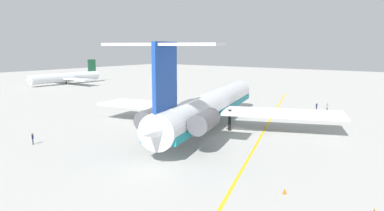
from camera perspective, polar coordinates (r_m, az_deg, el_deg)
ground at (r=60.67m, az=6.75°, el=-3.71°), size 326.91×326.91×0.00m
main_jetliner at (r=59.87m, az=2.63°, el=-0.06°), size 47.69×42.76×14.16m
airliner_mid_left at (r=138.40m, az=-19.54°, el=4.20°), size 28.64×28.22×8.59m
ground_crew_near_nose at (r=55.36m, az=-23.84°, el=-4.59°), size 0.34×0.31×1.68m
ground_crew_portside at (r=81.13m, az=20.55°, el=-0.15°), size 0.28×0.44×1.72m
ground_crew_starboard at (r=81.13m, az=19.05°, el=-0.04°), size 0.41×0.29×1.79m
safety_cone_nose at (r=34.25m, az=26.80°, el=-14.66°), size 0.40×0.40×0.55m
safety_cone_wingtip at (r=35.69m, az=14.38°, el=-12.94°), size 0.40×0.40×0.55m
taxiway_centreline at (r=57.35m, az=10.95°, el=-4.58°), size 98.67×32.85×0.01m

